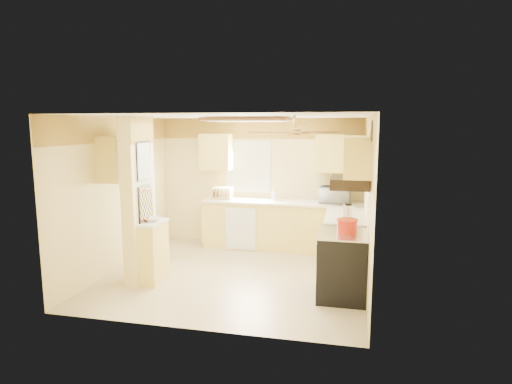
% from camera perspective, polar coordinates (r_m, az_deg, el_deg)
% --- Properties ---
extents(floor, '(4.00, 4.00, 0.00)m').
position_cam_1_polar(floor, '(6.98, -2.73, -10.95)').
color(floor, '#C3B087').
rests_on(floor, ground).
extents(ceiling, '(4.00, 4.00, 0.00)m').
position_cam_1_polar(ceiling, '(6.56, -2.89, 10.04)').
color(ceiling, white).
rests_on(ceiling, wall_back).
extents(wall_back, '(4.00, 0.00, 4.00)m').
position_cam_1_polar(wall_back, '(8.48, 0.57, 1.34)').
color(wall_back, '#EED991').
rests_on(wall_back, floor).
extents(wall_front, '(4.00, 0.00, 4.00)m').
position_cam_1_polar(wall_front, '(4.89, -8.69, -4.44)').
color(wall_front, '#EED991').
rests_on(wall_front, floor).
extents(wall_left, '(0.00, 3.80, 3.80)m').
position_cam_1_polar(wall_left, '(7.43, -17.86, -0.18)').
color(wall_left, '#EED991').
rests_on(wall_left, floor).
extents(wall_right, '(0.00, 3.80, 3.80)m').
position_cam_1_polar(wall_right, '(6.43, 14.65, -1.40)').
color(wall_right, '#EED991').
rests_on(wall_right, floor).
extents(wallpaper_border, '(4.00, 0.02, 0.40)m').
position_cam_1_polar(wallpaper_border, '(8.39, 0.55, 8.45)').
color(wallpaper_border, yellow).
rests_on(wallpaper_border, wall_back).
extents(partition_column, '(0.20, 0.70, 2.50)m').
position_cam_1_polar(partition_column, '(6.64, -15.39, -1.11)').
color(partition_column, '#EED991').
rests_on(partition_column, floor).
extents(partition_ledge, '(0.25, 0.55, 0.90)m').
position_cam_1_polar(partition_ledge, '(6.73, -13.43, -7.91)').
color(partition_ledge, '#FBE564').
rests_on(partition_ledge, floor).
extents(ledge_top, '(0.28, 0.58, 0.04)m').
position_cam_1_polar(ledge_top, '(6.61, -13.58, -4.01)').
color(ledge_top, white).
rests_on(ledge_top, partition_ledge).
extents(lower_cabinets_back, '(3.00, 0.60, 0.90)m').
position_cam_1_polar(lower_cabinets_back, '(8.25, 3.54, -4.55)').
color(lower_cabinets_back, '#FBE564').
rests_on(lower_cabinets_back, floor).
extents(lower_cabinets_right, '(0.60, 1.40, 0.90)m').
position_cam_1_polar(lower_cabinets_right, '(7.19, 11.83, -6.76)').
color(lower_cabinets_right, '#FBE564').
rests_on(lower_cabinets_right, floor).
extents(countertop_back, '(3.04, 0.64, 0.04)m').
position_cam_1_polar(countertop_back, '(8.14, 3.56, -1.35)').
color(countertop_back, white).
rests_on(countertop_back, lower_cabinets_back).
extents(countertop_right, '(0.64, 1.44, 0.04)m').
position_cam_1_polar(countertop_right, '(7.08, 11.87, -3.09)').
color(countertop_right, white).
rests_on(countertop_right, lower_cabinets_right).
extents(dishwasher_panel, '(0.58, 0.02, 0.80)m').
position_cam_1_polar(dishwasher_panel, '(8.11, -2.07, -4.93)').
color(dishwasher_panel, white).
rests_on(dishwasher_panel, lower_cabinets_back).
extents(window, '(0.92, 0.02, 1.02)m').
position_cam_1_polar(window, '(8.49, -1.10, 3.38)').
color(window, white).
rests_on(window, wall_back).
extents(upper_cab_back_left, '(0.60, 0.35, 0.70)m').
position_cam_1_polar(upper_cab_back_left, '(8.47, -5.33, 5.37)').
color(upper_cab_back_left, '#FBE564').
rests_on(upper_cab_back_left, wall_back).
extents(upper_cab_back_right, '(0.90, 0.35, 0.70)m').
position_cam_1_polar(upper_cab_back_right, '(8.07, 11.18, 5.06)').
color(upper_cab_back_right, '#FBE564').
rests_on(upper_cab_back_right, wall_back).
extents(upper_cab_right, '(0.35, 1.00, 0.70)m').
position_cam_1_polar(upper_cab_right, '(7.60, 13.18, 4.76)').
color(upper_cab_right, '#FBE564').
rests_on(upper_cab_right, wall_right).
extents(upper_cab_left_wall, '(0.35, 0.75, 0.70)m').
position_cam_1_polar(upper_cab_left_wall, '(7.06, -17.88, 4.27)').
color(upper_cab_left_wall, '#FBE564').
rests_on(upper_cab_left_wall, wall_left).
extents(upper_cab_over_stove, '(0.35, 0.76, 0.52)m').
position_cam_1_polar(upper_cab_over_stove, '(5.79, 13.39, 4.52)').
color(upper_cab_over_stove, '#FBE564').
rests_on(upper_cab_over_stove, wall_right).
extents(stove, '(0.68, 0.77, 0.92)m').
position_cam_1_polar(stove, '(6.09, 11.39, -9.55)').
color(stove, black).
rests_on(stove, floor).
extents(range_hood, '(0.50, 0.76, 0.14)m').
position_cam_1_polar(range_hood, '(5.83, 12.44, 1.31)').
color(range_hood, black).
rests_on(range_hood, upper_cab_over_stove).
extents(poster_menu, '(0.02, 0.42, 0.57)m').
position_cam_1_polar(poster_menu, '(6.52, -14.74, 4.05)').
color(poster_menu, black).
rests_on(poster_menu, partition_column).
extents(poster_nashville, '(0.02, 0.42, 0.57)m').
position_cam_1_polar(poster_nashville, '(6.60, -14.51, -1.58)').
color(poster_nashville, black).
rests_on(poster_nashville, partition_column).
extents(ceiling_light_panel, '(1.35, 0.95, 0.06)m').
position_cam_1_polar(ceiling_light_panel, '(7.02, -1.00, 9.62)').
color(ceiling_light_panel, brown).
rests_on(ceiling_light_panel, ceiling).
extents(ceiling_fan, '(1.15, 1.15, 0.26)m').
position_cam_1_polar(ceiling_fan, '(5.68, 5.10, 8.03)').
color(ceiling_fan, gold).
rests_on(ceiling_fan, ceiling).
extents(vent_grate, '(0.02, 0.40, 0.25)m').
position_cam_1_polar(vent_grate, '(5.43, 15.22, 7.87)').
color(vent_grate, black).
rests_on(vent_grate, wall_right).
extents(microwave, '(0.58, 0.43, 0.30)m').
position_cam_1_polar(microwave, '(8.04, 10.48, -0.39)').
color(microwave, white).
rests_on(microwave, countertop_back).
extents(bowl, '(0.30, 0.30, 0.06)m').
position_cam_1_polar(bowl, '(6.62, -13.62, -3.56)').
color(bowl, white).
rests_on(bowl, ledge_top).
extents(dutch_oven, '(0.29, 0.29, 0.19)m').
position_cam_1_polar(dutch_oven, '(5.96, 12.06, -4.44)').
color(dutch_oven, red).
rests_on(dutch_oven, stove).
extents(kettle, '(0.16, 0.16, 0.25)m').
position_cam_1_polar(kettle, '(6.71, 12.19, -2.56)').
color(kettle, silver).
rests_on(kettle, countertop_right).
extents(dish_rack, '(0.41, 0.31, 0.23)m').
position_cam_1_polar(dish_rack, '(8.40, -4.50, -0.34)').
color(dish_rack, tan).
rests_on(dish_rack, countertop_back).
extents(utensil_crock, '(0.12, 0.12, 0.24)m').
position_cam_1_polar(utensil_crock, '(8.25, 2.52, -0.52)').
color(utensil_crock, white).
rests_on(utensil_crock, countertop_back).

